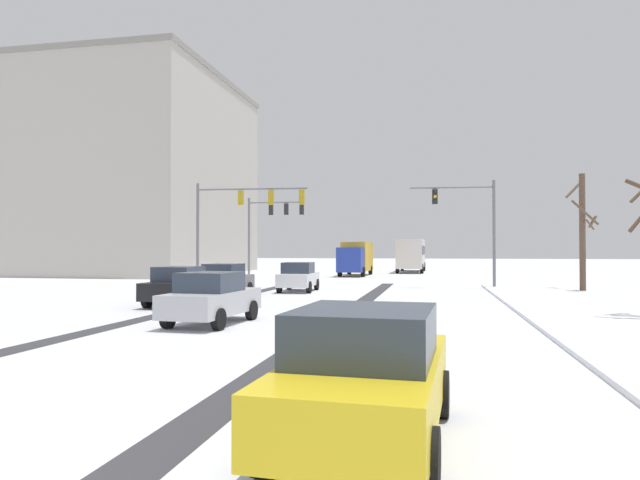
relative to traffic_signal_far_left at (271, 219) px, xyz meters
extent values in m
cube|color=#38383D|center=(9.67, -22.53, -4.74)|extent=(0.78, 36.27, 0.01)
cube|color=#38383D|center=(3.25, -22.53, -4.74)|extent=(0.77, 36.27, 0.01)
cube|color=white|center=(17.70, -24.18, -4.68)|extent=(4.00, 36.27, 0.12)
cylinder|color=slate|center=(-1.82, -0.04, -1.49)|extent=(0.18, 0.18, 6.50)
cylinder|color=slate|center=(0.46, -0.01, 1.36)|extent=(4.57, 0.18, 0.12)
cube|color=black|center=(0.01, -0.02, 0.81)|extent=(0.32, 0.24, 0.90)
sphere|color=black|center=(0.00, 0.14, 1.11)|extent=(0.20, 0.20, 0.20)
sphere|color=orange|center=(0.00, 0.14, 0.81)|extent=(0.20, 0.20, 0.20)
sphere|color=black|center=(0.00, 0.14, 0.51)|extent=(0.20, 0.20, 0.20)
cube|color=black|center=(1.26, 0.00, 0.81)|extent=(0.32, 0.24, 0.90)
sphere|color=black|center=(1.26, 0.16, 1.11)|extent=(0.20, 0.20, 0.20)
sphere|color=orange|center=(1.26, 0.16, 0.81)|extent=(0.20, 0.20, 0.20)
sphere|color=black|center=(1.26, 0.16, 0.51)|extent=(0.20, 0.20, 0.20)
cube|color=black|center=(2.52, 0.01, 0.81)|extent=(0.32, 0.24, 0.90)
sphere|color=black|center=(2.52, 0.17, 1.11)|extent=(0.20, 0.20, 0.20)
sphere|color=orange|center=(2.52, 0.17, 0.81)|extent=(0.20, 0.20, 0.20)
sphere|color=black|center=(2.52, 0.17, 0.51)|extent=(0.20, 0.20, 0.20)
cylinder|color=slate|center=(16.30, -8.04, -1.49)|extent=(0.18, 0.18, 6.50)
cylinder|color=slate|center=(13.81, -8.23, 1.36)|extent=(4.97, 0.49, 0.12)
cube|color=black|center=(12.82, -8.31, 0.81)|extent=(0.34, 0.26, 0.90)
sphere|color=black|center=(12.83, -8.47, 1.11)|extent=(0.20, 0.20, 0.20)
sphere|color=orange|center=(12.83, -8.47, 0.81)|extent=(0.20, 0.20, 0.20)
sphere|color=black|center=(12.83, -8.47, 0.51)|extent=(0.20, 0.20, 0.20)
cylinder|color=slate|center=(-1.82, -10.04, -1.49)|extent=(0.18, 0.18, 6.50)
cylinder|color=slate|center=(1.67, -9.82, 1.36)|extent=(6.99, 0.56, 0.12)
cube|color=#B79319|center=(0.97, -9.87, 0.81)|extent=(0.33, 0.26, 0.90)
sphere|color=black|center=(0.96, -9.71, 1.11)|extent=(0.20, 0.20, 0.20)
sphere|color=orange|center=(0.96, -9.71, 0.81)|extent=(0.20, 0.20, 0.20)
sphere|color=black|center=(0.96, -9.71, 0.51)|extent=(0.20, 0.20, 0.20)
cube|color=#B79319|center=(2.89, -9.75, 0.81)|extent=(0.33, 0.26, 0.90)
sphere|color=black|center=(2.88, -9.59, 1.11)|extent=(0.20, 0.20, 0.20)
sphere|color=orange|center=(2.88, -9.59, 0.81)|extent=(0.20, 0.20, 0.20)
sphere|color=black|center=(2.88, -9.59, 0.51)|extent=(0.20, 0.20, 0.20)
cube|color=#B79319|center=(4.81, -9.63, 0.81)|extent=(0.33, 0.26, 0.90)
sphere|color=black|center=(4.80, -9.47, 1.11)|extent=(0.20, 0.20, 0.20)
sphere|color=orange|center=(4.80, -9.47, 0.81)|extent=(0.20, 0.20, 0.20)
sphere|color=black|center=(4.80, -9.47, 0.51)|extent=(0.20, 0.20, 0.20)
cube|color=silver|center=(5.35, -12.66, -4.07)|extent=(1.88, 4.17, 0.70)
cube|color=#2D3847|center=(5.36, -12.81, -3.42)|extent=(1.64, 1.97, 0.60)
cylinder|color=black|center=(4.49, -11.42, -4.42)|extent=(0.25, 0.65, 0.64)
cylinder|color=black|center=(6.10, -11.35, -4.42)|extent=(0.25, 0.65, 0.64)
cylinder|color=black|center=(4.61, -13.96, -4.42)|extent=(0.25, 0.65, 0.64)
cylinder|color=black|center=(6.22, -13.89, -4.42)|extent=(0.25, 0.65, 0.64)
cube|color=slate|center=(2.47, -16.45, -4.07)|extent=(1.80, 4.14, 0.70)
cube|color=#2D3847|center=(2.46, -16.60, -3.42)|extent=(1.61, 1.94, 0.60)
cylinder|color=black|center=(1.69, -15.16, -4.42)|extent=(0.24, 0.65, 0.64)
cylinder|color=black|center=(3.30, -15.20, -4.42)|extent=(0.24, 0.65, 0.64)
cylinder|color=black|center=(1.63, -17.70, -4.42)|extent=(0.24, 0.65, 0.64)
cylinder|color=black|center=(3.24, -17.74, -4.42)|extent=(0.24, 0.65, 0.64)
cube|color=black|center=(2.40, -21.34, -4.07)|extent=(1.72, 4.11, 0.70)
cube|color=#2D3847|center=(2.40, -21.49, -3.42)|extent=(1.57, 1.91, 0.60)
cylinder|color=black|center=(1.59, -20.06, -4.42)|extent=(0.22, 0.64, 0.64)
cylinder|color=black|center=(3.21, -20.07, -4.42)|extent=(0.22, 0.64, 0.64)
cylinder|color=black|center=(1.58, -22.60, -4.42)|extent=(0.22, 0.64, 0.64)
cylinder|color=black|center=(3.20, -22.61, -4.42)|extent=(0.22, 0.64, 0.64)
cube|color=#B7BABF|center=(5.97, -26.59, -4.07)|extent=(1.93, 4.19, 0.70)
cube|color=#2D3847|center=(5.96, -26.74, -3.42)|extent=(1.66, 1.98, 0.60)
cylinder|color=black|center=(5.23, -25.28, -4.42)|extent=(0.26, 0.65, 0.64)
cylinder|color=black|center=(6.84, -25.37, -4.42)|extent=(0.26, 0.65, 0.64)
cylinder|color=black|center=(5.09, -27.81, -4.42)|extent=(0.26, 0.65, 0.64)
cylinder|color=black|center=(6.70, -27.90, -4.42)|extent=(0.26, 0.65, 0.64)
cube|color=yellow|center=(11.96, -36.38, -4.07)|extent=(1.94, 4.19, 0.70)
cube|color=#2D3847|center=(11.96, -36.53, -3.42)|extent=(1.67, 1.99, 0.60)
cylinder|color=black|center=(11.23, -35.06, -4.42)|extent=(0.26, 0.65, 0.64)
cylinder|color=black|center=(12.84, -35.16, -4.42)|extent=(0.26, 0.65, 0.64)
cylinder|color=black|center=(11.08, -37.60, -4.42)|extent=(0.26, 0.65, 0.64)
cylinder|color=black|center=(12.70, -37.70, -4.42)|extent=(0.26, 0.65, 0.64)
cube|color=silver|center=(10.44, 16.64, -2.81)|extent=(2.62, 11.03, 2.90)
cube|color=#283342|center=(10.44, 16.64, -2.46)|extent=(2.65, 10.15, 0.90)
cylinder|color=black|center=(11.58, 12.78, -4.26)|extent=(0.31, 0.96, 0.96)
cylinder|color=black|center=(9.21, 12.81, -4.26)|extent=(0.31, 0.96, 0.96)
cylinder|color=black|center=(11.66, 19.93, -4.26)|extent=(0.31, 0.96, 0.96)
cylinder|color=black|center=(9.29, 19.96, -4.26)|extent=(0.31, 0.96, 0.96)
cube|color=#233899|center=(5.76, 4.39, -3.27)|extent=(2.16, 2.25, 2.10)
cube|color=gold|center=(5.86, 8.09, -3.02)|extent=(2.33, 5.26, 2.60)
cylinder|color=black|center=(6.79, 4.81, -4.32)|extent=(0.30, 0.85, 0.84)
cylinder|color=black|center=(4.76, 4.86, -4.32)|extent=(0.30, 0.85, 0.84)
cylinder|color=black|center=(6.91, 9.49, -4.32)|extent=(0.30, 0.85, 0.84)
cylinder|color=black|center=(4.88, 9.55, -4.32)|extent=(0.30, 0.85, 0.84)
cylinder|color=brown|center=(21.02, -8.96, -1.42)|extent=(0.34, 0.34, 6.64)
cylinder|color=brown|center=(20.62, -8.53, 0.99)|extent=(1.01, 0.96, 0.93)
cylinder|color=brown|center=(21.36, -9.24, -1.01)|extent=(0.66, 0.78, 0.58)
cylinder|color=brown|center=(21.00, -9.64, -0.35)|extent=(1.46, 0.18, 1.46)
cylinder|color=brown|center=(21.57, -8.94, -0.84)|extent=(0.19, 1.17, 0.65)
cube|color=#B2ADA3|center=(-18.72, 8.47, 4.66)|extent=(22.65, 21.98, 18.81)
cube|color=gray|center=(-18.72, 8.47, 14.31)|extent=(22.95, 22.28, 0.50)
camera|label=1|loc=(12.76, -43.12, -2.44)|focal=31.56mm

